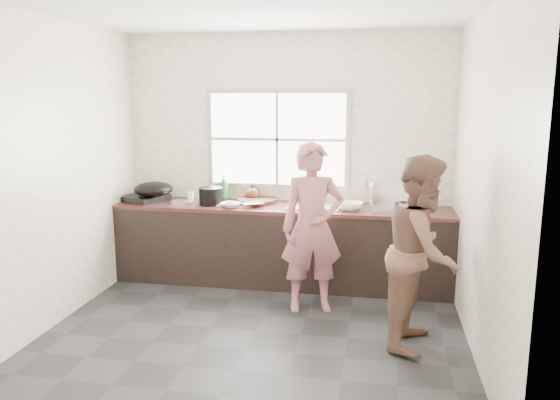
% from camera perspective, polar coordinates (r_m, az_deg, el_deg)
% --- Properties ---
extents(floor, '(3.60, 3.20, 0.01)m').
position_cam_1_polar(floor, '(4.92, -2.58, -13.56)').
color(floor, '#272729').
rests_on(floor, ground).
extents(ceiling, '(3.60, 3.20, 0.01)m').
position_cam_1_polar(ceiling, '(4.53, -2.89, 19.45)').
color(ceiling, silver).
rests_on(ceiling, wall_back).
extents(wall_back, '(3.60, 0.01, 2.70)m').
position_cam_1_polar(wall_back, '(6.09, 0.70, 4.48)').
color(wall_back, silver).
rests_on(wall_back, ground).
extents(wall_left, '(0.01, 3.20, 2.70)m').
position_cam_1_polar(wall_left, '(5.24, -22.36, 2.61)').
color(wall_left, silver).
rests_on(wall_left, ground).
extents(wall_right, '(0.01, 3.20, 2.70)m').
position_cam_1_polar(wall_right, '(4.48, 20.38, 1.48)').
color(wall_right, silver).
rests_on(wall_right, ground).
extents(wall_front, '(3.60, 0.01, 2.70)m').
position_cam_1_polar(wall_front, '(3.01, -9.64, -2.32)').
color(wall_front, silver).
rests_on(wall_front, ground).
extents(cabinet, '(3.60, 0.62, 0.82)m').
position_cam_1_polar(cabinet, '(5.96, 0.16, -4.87)').
color(cabinet, black).
rests_on(cabinet, floor).
extents(countertop, '(3.60, 0.64, 0.04)m').
position_cam_1_polar(countertop, '(5.86, 0.17, -0.82)').
color(countertop, '#3C1E18').
rests_on(countertop, cabinet).
extents(sink, '(0.55, 0.45, 0.02)m').
position_cam_1_polar(sink, '(5.81, 3.57, -0.70)').
color(sink, silver).
rests_on(sink, countertop).
extents(faucet, '(0.02, 0.02, 0.30)m').
position_cam_1_polar(faucet, '(5.98, 3.81, 1.04)').
color(faucet, silver).
rests_on(faucet, countertop).
extents(window_frame, '(1.60, 0.05, 1.10)m').
position_cam_1_polar(window_frame, '(6.07, -0.26, 6.36)').
color(window_frame, '#9EA0A5').
rests_on(window_frame, wall_back).
extents(window_glazing, '(1.50, 0.01, 1.00)m').
position_cam_1_polar(window_glazing, '(6.05, -0.30, 6.34)').
color(window_glazing, white).
rests_on(window_glazing, window_frame).
extents(woman, '(0.63, 0.50, 1.51)m').
position_cam_1_polar(woman, '(5.16, 3.39, -3.47)').
color(woman, '#BF7377').
rests_on(woman, floor).
extents(person_side, '(0.76, 0.88, 1.58)m').
position_cam_1_polar(person_side, '(4.57, 14.65, -5.26)').
color(person_side, brown).
rests_on(person_side, floor).
extents(cutting_board, '(0.58, 0.58, 0.04)m').
position_cam_1_polar(cutting_board, '(6.05, -2.40, -0.04)').
color(cutting_board, black).
rests_on(cutting_board, countertop).
extents(cleaver, '(0.25, 0.21, 0.01)m').
position_cam_1_polar(cleaver, '(5.78, -2.85, -0.36)').
color(cleaver, '#A9ADB0').
rests_on(cleaver, cutting_board).
extents(bowl_mince, '(0.25, 0.25, 0.05)m').
position_cam_1_polar(bowl_mince, '(5.81, -5.16, -0.52)').
color(bowl_mince, white).
rests_on(bowl_mince, countertop).
extents(bowl_crabs, '(0.24, 0.24, 0.07)m').
position_cam_1_polar(bowl_crabs, '(5.69, 7.33, -0.72)').
color(bowl_crabs, white).
rests_on(bowl_crabs, countertop).
extents(bowl_held, '(0.23, 0.23, 0.06)m').
position_cam_1_polar(bowl_held, '(5.59, 4.31, -0.93)').
color(bowl_held, white).
rests_on(bowl_held, countertop).
extents(black_pot, '(0.33, 0.33, 0.19)m').
position_cam_1_polar(black_pot, '(5.97, -7.24, 0.42)').
color(black_pot, black).
rests_on(black_pot, countertop).
extents(plate_food, '(0.25, 0.25, 0.02)m').
position_cam_1_polar(plate_food, '(5.96, -6.11, -0.41)').
color(plate_food, silver).
rests_on(plate_food, countertop).
extents(bottle_green, '(0.14, 0.14, 0.30)m').
position_cam_1_polar(bottle_green, '(6.21, -5.88, 1.38)').
color(bottle_green, '#2C8733').
rests_on(bottle_green, countertop).
extents(bottle_brown_tall, '(0.08, 0.08, 0.17)m').
position_cam_1_polar(bottle_brown_tall, '(6.25, -6.68, 0.82)').
color(bottle_brown_tall, '#3D250F').
rests_on(bottle_brown_tall, countertop).
extents(bottle_brown_short, '(0.17, 0.17, 0.19)m').
position_cam_1_polar(bottle_brown_short, '(6.14, -2.90, 0.79)').
color(bottle_brown_short, '#482712').
rests_on(bottle_brown_short, countertop).
extents(glass_jar, '(0.08, 0.08, 0.10)m').
position_cam_1_polar(glass_jar, '(6.21, -9.33, 0.37)').
color(glass_jar, white).
rests_on(glass_jar, countertop).
extents(burner, '(0.56, 0.56, 0.06)m').
position_cam_1_polar(burner, '(6.33, -13.95, 0.22)').
color(burner, black).
rests_on(burner, countertop).
extents(wok, '(0.51, 0.51, 0.16)m').
position_cam_1_polar(wok, '(6.23, -13.07, 1.10)').
color(wok, black).
rests_on(wok, burner).
extents(dish_rack, '(0.48, 0.39, 0.31)m').
position_cam_1_polar(dish_rack, '(5.70, 11.24, 0.43)').
color(dish_rack, silver).
rests_on(dish_rack, countertop).
extents(pot_lid_left, '(0.28, 0.28, 0.01)m').
position_cam_1_polar(pot_lid_left, '(6.13, -10.35, -0.23)').
color(pot_lid_left, silver).
rests_on(pot_lid_left, countertop).
extents(pot_lid_right, '(0.32, 0.32, 0.01)m').
position_cam_1_polar(pot_lid_right, '(6.31, -7.91, 0.15)').
color(pot_lid_right, '#A8A9AF').
rests_on(pot_lid_right, countertop).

